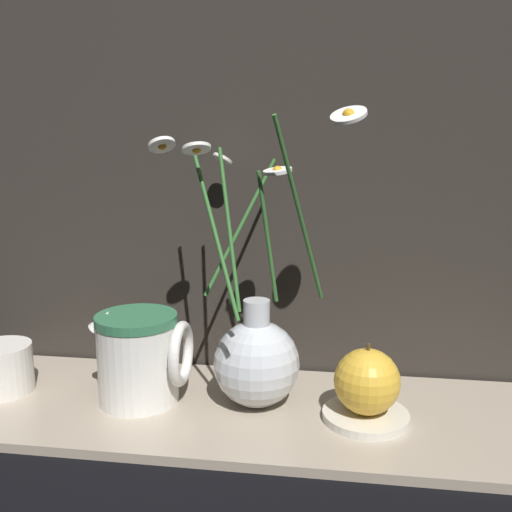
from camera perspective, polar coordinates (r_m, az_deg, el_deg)
The scene contains 6 objects.
ground_plane at distance 0.77m, azimuth -0.07°, elevation -15.71°, with size 6.00×6.00×0.00m, color black.
shelf at distance 0.77m, azimuth -0.07°, elevation -15.31°, with size 0.84×0.26×0.01m.
vase_with_flowers at distance 0.75m, azimuth 0.28°, elevation -9.95°, with size 0.25×0.20×0.38m.
ceramic_pitcher at distance 0.78m, azimuth -11.52°, elevation -9.54°, with size 0.13×0.11×0.13m.
saucer_plate at distance 0.75m, azimuth 10.90°, elevation -15.41°, with size 0.11×0.11×0.01m.
orange_fruit at distance 0.73m, azimuth 11.04°, elevation -12.21°, with size 0.08×0.08×0.09m.
Camera 1 is at (0.10, -0.68, 0.36)m, focal length 40.00 mm.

